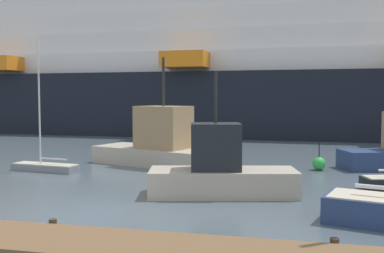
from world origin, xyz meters
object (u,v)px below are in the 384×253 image
Objects in this scene: fishing_boat_0 at (160,145)px; channel_buoy_0 at (319,164)px; sailboat_1 at (45,165)px; fishing_boat_2 at (221,171)px; cruise_ship at (298,65)px.

channel_buoy_0 is (9.61, 0.23, -0.89)m from fishing_boat_0.
sailboat_1 reaches higher than fishing_boat_0.
channel_buoy_0 is (15.43, 3.90, 0.05)m from sailboat_1.
fishing_boat_0 is 5.11× the size of channel_buoy_0.
fishing_boat_0 is 9.19m from fishing_boat_2.
fishing_boat_2 is 3.78× the size of channel_buoy_0.
fishing_boat_0 is 1.35× the size of fishing_boat_2.
fishing_boat_0 is at bearing -69.01° from fishing_boat_2.
fishing_boat_0 is at bearing -178.64° from channel_buoy_0.
fishing_boat_0 is at bearing -105.86° from cruise_ship.
cruise_ship is at bearing 92.68° from channel_buoy_0.
sailboat_1 is 0.06× the size of cruise_ship.
sailboat_1 is 15.92m from channel_buoy_0.
sailboat_1 is 33.76m from cruise_ship.
fishing_boat_2 is at bearing 167.17° from sailboat_1.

